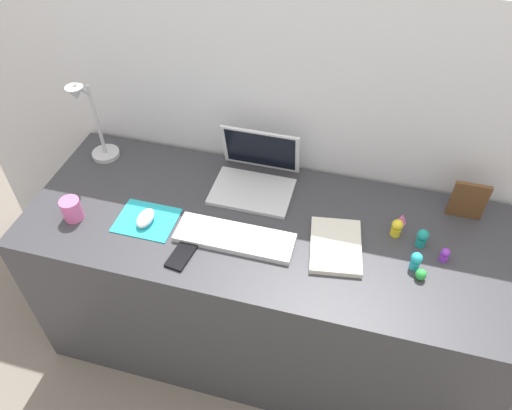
{
  "coord_description": "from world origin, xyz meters",
  "views": [
    {
      "loc": [
        0.28,
        -1.16,
        2.01
      ],
      "look_at": [
        -0.04,
        0.0,
        0.83
      ],
      "focal_mm": 34.55,
      "sensor_mm": 36.0,
      "label": 1
    }
  ],
  "objects_px": {
    "mouse": "(145,218)",
    "picture_frame": "(468,201)",
    "cell_phone": "(182,255)",
    "toy_figurine_green": "(421,274)",
    "laptop": "(256,173)",
    "keyboard": "(235,238)",
    "toy_figurine_cyan": "(416,260)",
    "desk_lamp": "(93,125)",
    "toy_figurine_pink": "(402,219)",
    "toy_figurine_purple": "(445,254)",
    "toy_figurine_yellow": "(397,227)",
    "notebook_pad": "(336,246)",
    "coffee_mug": "(72,209)",
    "toy_figurine_teal": "(422,237)"
  },
  "relations": [
    {
      "from": "toy_figurine_yellow",
      "to": "laptop",
      "type": "bearing_deg",
      "value": 166.43
    },
    {
      "from": "toy_figurine_green",
      "to": "keyboard",
      "type": "bearing_deg",
      "value": 179.77
    },
    {
      "from": "mouse",
      "to": "toy_figurine_yellow",
      "type": "height_order",
      "value": "toy_figurine_yellow"
    },
    {
      "from": "notebook_pad",
      "to": "toy_figurine_cyan",
      "type": "xyz_separation_m",
      "value": [
        0.26,
        -0.02,
        0.03
      ]
    },
    {
      "from": "coffee_mug",
      "to": "mouse",
      "type": "bearing_deg",
      "value": 9.84
    },
    {
      "from": "mouse",
      "to": "toy_figurine_pink",
      "type": "xyz_separation_m",
      "value": [
        0.88,
        0.24,
        -0.0
      ]
    },
    {
      "from": "keyboard",
      "to": "cell_phone",
      "type": "distance_m",
      "value": 0.19
    },
    {
      "from": "notebook_pad",
      "to": "coffee_mug",
      "type": "xyz_separation_m",
      "value": [
        -0.93,
        -0.1,
        0.03
      ]
    },
    {
      "from": "laptop",
      "to": "cell_phone",
      "type": "xyz_separation_m",
      "value": [
        -0.14,
        -0.41,
        -0.05
      ]
    },
    {
      "from": "notebook_pad",
      "to": "desk_lamp",
      "type": "bearing_deg",
      "value": 159.04
    },
    {
      "from": "mouse",
      "to": "picture_frame",
      "type": "height_order",
      "value": "picture_frame"
    },
    {
      "from": "desk_lamp",
      "to": "picture_frame",
      "type": "bearing_deg",
      "value": 2.26
    },
    {
      "from": "cell_phone",
      "to": "notebook_pad",
      "type": "relative_size",
      "value": 0.53
    },
    {
      "from": "picture_frame",
      "to": "toy_figurine_pink",
      "type": "distance_m",
      "value": 0.24
    },
    {
      "from": "toy_figurine_pink",
      "to": "toy_figurine_purple",
      "type": "bearing_deg",
      "value": -42.88
    },
    {
      "from": "picture_frame",
      "to": "toy_figurine_purple",
      "type": "distance_m",
      "value": 0.24
    },
    {
      "from": "picture_frame",
      "to": "toy_figurine_cyan",
      "type": "relative_size",
      "value": 2.28
    },
    {
      "from": "keyboard",
      "to": "toy_figurine_pink",
      "type": "height_order",
      "value": "toy_figurine_pink"
    },
    {
      "from": "keyboard",
      "to": "toy_figurine_green",
      "type": "xyz_separation_m",
      "value": [
        0.62,
        -0.0,
        0.01
      ]
    },
    {
      "from": "desk_lamp",
      "to": "picture_frame",
      "type": "height_order",
      "value": "desk_lamp"
    },
    {
      "from": "toy_figurine_teal",
      "to": "toy_figurine_yellow",
      "type": "xyz_separation_m",
      "value": [
        -0.09,
        0.03,
        -0.0
      ]
    },
    {
      "from": "keyboard",
      "to": "toy_figurine_pink",
      "type": "relative_size",
      "value": 10.28
    },
    {
      "from": "desk_lamp",
      "to": "toy_figurine_cyan",
      "type": "height_order",
      "value": "desk_lamp"
    },
    {
      "from": "cell_phone",
      "to": "toy_figurine_cyan",
      "type": "xyz_separation_m",
      "value": [
        0.75,
        0.15,
        0.03
      ]
    },
    {
      "from": "laptop",
      "to": "keyboard",
      "type": "distance_m",
      "value": 0.3
    },
    {
      "from": "mouse",
      "to": "laptop",
      "type": "bearing_deg",
      "value": 43.01
    },
    {
      "from": "mouse",
      "to": "picture_frame",
      "type": "distance_m",
      "value": 1.14
    },
    {
      "from": "cell_phone",
      "to": "notebook_pad",
      "type": "bearing_deg",
      "value": 26.89
    },
    {
      "from": "desk_lamp",
      "to": "toy_figurine_yellow",
      "type": "distance_m",
      "value": 1.19
    },
    {
      "from": "toy_figurine_purple",
      "to": "keyboard",
      "type": "bearing_deg",
      "value": -171.83
    },
    {
      "from": "keyboard",
      "to": "notebook_pad",
      "type": "relative_size",
      "value": 1.71
    },
    {
      "from": "coffee_mug",
      "to": "desk_lamp",
      "type": "bearing_deg",
      "value": 99.93
    },
    {
      "from": "toy_figurine_purple",
      "to": "toy_figurine_teal",
      "type": "bearing_deg",
      "value": 150.31
    },
    {
      "from": "laptop",
      "to": "toy_figurine_yellow",
      "type": "height_order",
      "value": "laptop"
    },
    {
      "from": "keyboard",
      "to": "toy_figurine_green",
      "type": "relative_size",
      "value": 10.48
    },
    {
      "from": "notebook_pad",
      "to": "toy_figurine_yellow",
      "type": "height_order",
      "value": "toy_figurine_yellow"
    },
    {
      "from": "cell_phone",
      "to": "toy_figurine_pink",
      "type": "height_order",
      "value": "toy_figurine_pink"
    },
    {
      "from": "mouse",
      "to": "picture_frame",
      "type": "xyz_separation_m",
      "value": [
        1.09,
        0.33,
        0.05
      ]
    },
    {
      "from": "laptop",
      "to": "mouse",
      "type": "relative_size",
      "value": 3.12
    },
    {
      "from": "toy_figurine_teal",
      "to": "toy_figurine_purple",
      "type": "relative_size",
      "value": 1.32
    },
    {
      "from": "keyboard",
      "to": "toy_figurine_cyan",
      "type": "distance_m",
      "value": 0.6
    },
    {
      "from": "desk_lamp",
      "to": "toy_figurine_teal",
      "type": "height_order",
      "value": "desk_lamp"
    },
    {
      "from": "cell_phone",
      "to": "toy_figurine_green",
      "type": "height_order",
      "value": "toy_figurine_green"
    },
    {
      "from": "notebook_pad",
      "to": "cell_phone",
      "type": "bearing_deg",
      "value": -169.63
    },
    {
      "from": "toy_figurine_pink",
      "to": "toy_figurine_yellow",
      "type": "bearing_deg",
      "value": -105.39
    },
    {
      "from": "keyboard",
      "to": "toy_figurine_pink",
      "type": "xyz_separation_m",
      "value": [
        0.55,
        0.23,
        0.01
      ]
    },
    {
      "from": "toy_figurine_pink",
      "to": "toy_figurine_green",
      "type": "distance_m",
      "value": 0.25
    },
    {
      "from": "picture_frame",
      "to": "toy_figurine_purple",
      "type": "xyz_separation_m",
      "value": [
        -0.07,
        -0.23,
        -0.05
      ]
    },
    {
      "from": "picture_frame",
      "to": "toy_figurine_yellow",
      "type": "height_order",
      "value": "picture_frame"
    },
    {
      "from": "desk_lamp",
      "to": "toy_figurine_pink",
      "type": "bearing_deg",
      "value": -1.78
    }
  ]
}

